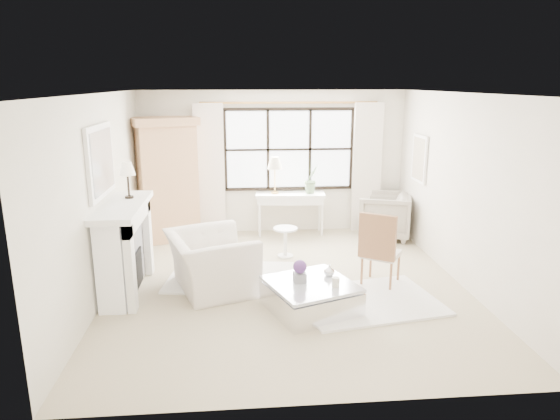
# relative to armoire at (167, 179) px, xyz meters

# --- Properties ---
(floor) EXTENTS (5.50, 5.50, 0.00)m
(floor) POSITION_rel_armoire_xyz_m (1.96, -2.39, -1.14)
(floor) COLOR #C3B390
(floor) RESTS_ON ground
(ceiling) EXTENTS (5.50, 5.50, 0.00)m
(ceiling) POSITION_rel_armoire_xyz_m (1.96, -2.39, 1.56)
(ceiling) COLOR silver
(ceiling) RESTS_ON ground
(wall_back) EXTENTS (5.00, 0.00, 5.00)m
(wall_back) POSITION_rel_armoire_xyz_m (1.96, 0.36, 0.21)
(wall_back) COLOR white
(wall_back) RESTS_ON ground
(wall_front) EXTENTS (5.00, 0.00, 5.00)m
(wall_front) POSITION_rel_armoire_xyz_m (1.96, -5.14, 0.21)
(wall_front) COLOR white
(wall_front) RESTS_ON ground
(wall_left) EXTENTS (0.00, 5.50, 5.50)m
(wall_left) POSITION_rel_armoire_xyz_m (-0.54, -2.39, 0.21)
(wall_left) COLOR beige
(wall_left) RESTS_ON ground
(wall_right) EXTENTS (0.00, 5.50, 5.50)m
(wall_right) POSITION_rel_armoire_xyz_m (4.46, -2.39, 0.21)
(wall_right) COLOR silver
(wall_right) RESTS_ON ground
(window_pane) EXTENTS (2.40, 0.02, 1.50)m
(window_pane) POSITION_rel_armoire_xyz_m (2.26, 0.34, 0.46)
(window_pane) COLOR white
(window_pane) RESTS_ON wall_back
(window_frame) EXTENTS (2.50, 0.04, 1.50)m
(window_frame) POSITION_rel_armoire_xyz_m (2.26, 0.33, 0.46)
(window_frame) COLOR black
(window_frame) RESTS_ON wall_back
(curtain_rod) EXTENTS (3.30, 0.04, 0.04)m
(curtain_rod) POSITION_rel_armoire_xyz_m (2.26, 0.28, 1.33)
(curtain_rod) COLOR #AA783B
(curtain_rod) RESTS_ON wall_back
(curtain_left) EXTENTS (0.55, 0.10, 2.47)m
(curtain_left) POSITION_rel_armoire_xyz_m (0.76, 0.26, 0.10)
(curtain_left) COLOR white
(curtain_left) RESTS_ON ground
(curtain_right) EXTENTS (0.55, 0.10, 2.47)m
(curtain_right) POSITION_rel_armoire_xyz_m (3.76, 0.26, 0.10)
(curtain_right) COLOR white
(curtain_right) RESTS_ON ground
(fireplace) EXTENTS (0.58, 1.66, 1.26)m
(fireplace) POSITION_rel_armoire_xyz_m (-0.31, -2.39, -0.49)
(fireplace) COLOR white
(fireplace) RESTS_ON ground
(mirror_frame) EXTENTS (0.05, 1.15, 0.95)m
(mirror_frame) POSITION_rel_armoire_xyz_m (-0.51, -2.39, 0.70)
(mirror_frame) COLOR white
(mirror_frame) RESTS_ON wall_left
(mirror_glass) EXTENTS (0.02, 1.00, 0.80)m
(mirror_glass) POSITION_rel_armoire_xyz_m (-0.48, -2.39, 0.70)
(mirror_glass) COLOR silver
(mirror_glass) RESTS_ON wall_left
(art_frame) EXTENTS (0.04, 0.62, 0.82)m
(art_frame) POSITION_rel_armoire_xyz_m (4.43, -0.69, 0.41)
(art_frame) COLOR white
(art_frame) RESTS_ON wall_right
(art_canvas) EXTENTS (0.01, 0.52, 0.72)m
(art_canvas) POSITION_rel_armoire_xyz_m (4.41, -0.69, 0.41)
(art_canvas) COLOR #BAAB90
(art_canvas) RESTS_ON wall_right
(mantel_lamp) EXTENTS (0.22, 0.22, 0.51)m
(mantel_lamp) POSITION_rel_armoire_xyz_m (-0.25, -2.06, 0.51)
(mantel_lamp) COLOR black
(mantel_lamp) RESTS_ON fireplace
(armoire) EXTENTS (1.30, 1.07, 2.24)m
(armoire) POSITION_rel_armoire_xyz_m (0.00, 0.00, 0.00)
(armoire) COLOR tan
(armoire) RESTS_ON floor
(console_table) EXTENTS (1.33, 0.55, 0.80)m
(console_table) POSITION_rel_armoire_xyz_m (2.26, 0.11, -0.74)
(console_table) COLOR white
(console_table) RESTS_ON floor
(console_lamp) EXTENTS (0.28, 0.28, 0.69)m
(console_lamp) POSITION_rel_armoire_xyz_m (1.97, 0.13, 0.22)
(console_lamp) COLOR #AC833B
(console_lamp) RESTS_ON console_table
(orchid_plant) EXTENTS (0.37, 0.36, 0.52)m
(orchid_plant) POSITION_rel_armoire_xyz_m (2.66, 0.09, -0.08)
(orchid_plant) COLOR #5C7850
(orchid_plant) RESTS_ON console_table
(side_table) EXTENTS (0.40, 0.40, 0.51)m
(side_table) POSITION_rel_armoire_xyz_m (2.05, -1.18, -0.81)
(side_table) COLOR white
(side_table) RESTS_ON floor
(rug_left) EXTENTS (2.00, 1.54, 0.03)m
(rug_left) POSITION_rel_armoire_xyz_m (1.15, -2.04, -1.12)
(rug_left) COLOR white
(rug_left) RESTS_ON floor
(rug_right) EXTENTS (1.99, 1.62, 0.03)m
(rug_right) POSITION_rel_armoire_xyz_m (2.98, -3.04, -1.12)
(rug_right) COLOR white
(rug_right) RESTS_ON floor
(club_armchair) EXTENTS (1.43, 1.53, 0.81)m
(club_armchair) POSITION_rel_armoire_xyz_m (0.88, -2.43, -0.74)
(club_armchair) COLOR silver
(club_armchair) RESTS_ON floor
(wingback_chair) EXTENTS (1.17, 1.15, 0.84)m
(wingback_chair) POSITION_rel_armoire_xyz_m (4.00, -0.24, -0.72)
(wingback_chair) COLOR #A19788
(wingback_chair) RESTS_ON floor
(french_chair) EXTENTS (0.67, 0.67, 1.08)m
(french_chair) POSITION_rel_armoire_xyz_m (3.28, -2.48, -0.83)
(french_chair) COLOR #96633E
(french_chair) RESTS_ON floor
(coffee_table) EXTENTS (1.29, 1.29, 0.38)m
(coffee_table) POSITION_rel_armoire_xyz_m (2.17, -3.21, -0.96)
(coffee_table) COLOR white
(coffee_table) RESTS_ON floor
(planter_box) EXTENTS (0.16, 0.16, 0.12)m
(planter_box) POSITION_rel_armoire_xyz_m (2.04, -3.17, -0.70)
(planter_box) COLOR gray
(planter_box) RESTS_ON coffee_table
(planter_flowers) EXTENTS (0.17, 0.17, 0.17)m
(planter_flowers) POSITION_rel_armoire_xyz_m (2.04, -3.17, -0.56)
(planter_flowers) COLOR #562E74
(planter_flowers) RESTS_ON planter_box
(pillar_candle) EXTENTS (0.09, 0.09, 0.12)m
(pillar_candle) POSITION_rel_armoire_xyz_m (2.46, -3.37, -0.70)
(pillar_candle) COLOR beige
(pillar_candle) RESTS_ON coffee_table
(coffee_vase) EXTENTS (0.18, 0.18, 0.15)m
(coffee_vase) POSITION_rel_armoire_xyz_m (2.44, -3.00, -0.69)
(coffee_vase) COLOR silver
(coffee_vase) RESTS_ON coffee_table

